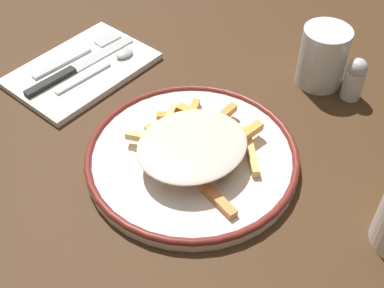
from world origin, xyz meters
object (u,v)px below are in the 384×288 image
object	(u,v)px
fries_heap	(193,143)
plate	(192,157)
salt_shaker	(355,78)
knife	(72,70)
spoon	(109,63)
water_glass	(323,57)
fork	(77,55)
napkin	(82,69)

from	to	relation	value
fries_heap	plate	bearing A→B (deg)	-129.61
fries_heap	salt_shaker	world-z (taller)	salt_shaker
knife	spoon	bearing A→B (deg)	63.18
knife	spoon	distance (m)	0.06
plate	water_glass	xyz separation A→B (m)	(0.02, 0.27, 0.04)
fork	salt_shaker	world-z (taller)	salt_shaker
plate	salt_shaker	world-z (taller)	salt_shaker
fork	spoon	distance (m)	0.06
fries_heap	spoon	xyz separation A→B (m)	(-0.24, 0.05, -0.02)
fork	knife	size ratio (longest dim) A/B	0.84
plate	salt_shaker	size ratio (longest dim) A/B	4.12
fork	spoon	bearing A→B (deg)	22.21
spoon	water_glass	distance (m)	0.34
spoon	plate	bearing A→B (deg)	-12.31
plate	salt_shaker	distance (m)	0.28
napkin	spoon	xyz separation A→B (m)	(0.03, 0.03, 0.01)
fork	spoon	size ratio (longest dim) A/B	1.16
knife	salt_shaker	distance (m)	0.44
fries_heap	water_glass	distance (m)	0.27
water_glass	salt_shaker	size ratio (longest dim) A/B	1.36
fork	water_glass	size ratio (longest dim) A/B	1.86
fork	salt_shaker	distance (m)	0.44
napkin	spoon	bearing A→B (deg)	51.68
plate	fork	xyz separation A→B (m)	(-0.30, 0.03, 0.00)
spoon	water_glass	xyz separation A→B (m)	(0.26, 0.21, 0.03)
napkin	plate	bearing A→B (deg)	-3.73
fries_heap	salt_shaker	distance (m)	0.28
napkin	fork	xyz separation A→B (m)	(-0.03, 0.01, 0.01)
knife	spoon	world-z (taller)	spoon
plate	napkin	xyz separation A→B (m)	(-0.27, 0.02, -0.01)
water_glass	salt_shaker	xyz separation A→B (m)	(0.06, 0.00, -0.01)
plate	salt_shaker	xyz separation A→B (m)	(0.08, 0.27, 0.02)
napkin	salt_shaker	size ratio (longest dim) A/B	3.20
plate	napkin	world-z (taller)	plate
fries_heap	napkin	bearing A→B (deg)	176.58
spoon	fork	bearing A→B (deg)	-157.79
knife	plate	bearing A→B (deg)	0.31
fries_heap	water_glass	xyz separation A→B (m)	(0.02, 0.26, 0.01)
salt_shaker	fork	bearing A→B (deg)	-147.42
spoon	salt_shaker	xyz separation A→B (m)	(0.32, 0.22, 0.02)
fries_heap	napkin	world-z (taller)	fries_heap
salt_shaker	spoon	bearing A→B (deg)	-145.81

